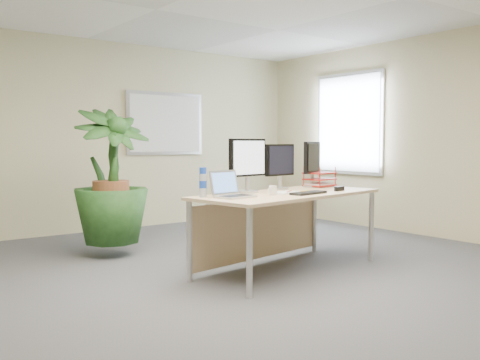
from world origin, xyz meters
TOP-DOWN VIEW (x-y plane):
  - floor at (0.00, 0.00)m, footprint 8.00×8.00m
  - back_wall at (0.00, 4.00)m, footprint 7.00×0.04m
  - whiteboard at (1.20, 3.97)m, footprint 1.30×0.04m
  - window at (3.47, 2.30)m, footprint 0.04×1.30m
  - desk at (0.66, 0.72)m, footprint 2.11×1.14m
  - floor_plant at (-0.43, 2.30)m, footprint 0.95×0.95m
  - monitor_left at (0.36, 0.85)m, footprint 0.48×0.22m
  - monitor_right at (0.87, 0.95)m, footprint 0.43×0.19m
  - monitor_dark at (1.37, 0.98)m, footprint 0.42×0.24m
  - laptop at (-0.02, 0.61)m, footprint 0.37×0.34m
  - keyboard at (0.74, 0.39)m, footprint 0.43×0.20m
  - coffee_mug at (0.40, 0.52)m, footprint 0.11×0.08m
  - spiral_notebook at (0.64, 0.60)m, footprint 0.29×0.23m
  - orange_pen at (0.67, 0.58)m, footprint 0.14×0.09m
  - yellow_highlighter at (0.84, 0.55)m, footprint 0.13×0.05m
  - water_bottle at (-0.22, 0.76)m, footprint 0.07×0.07m
  - letter_tray at (1.46, 0.94)m, footprint 0.36×0.29m
  - stapler at (1.23, 0.45)m, footprint 0.14×0.06m

SIDE VIEW (x-z plane):
  - floor at x=0.00m, z-range 0.00..0.00m
  - desk at x=0.66m, z-range 0.22..0.99m
  - floor_plant at x=-0.43m, z-range 0.00..1.50m
  - spiral_notebook at x=0.64m, z-range 0.77..0.78m
  - yellow_highlighter at x=0.84m, z-range 0.77..0.79m
  - keyboard at x=0.74m, z-range 0.77..0.79m
  - orange_pen at x=0.67m, z-range 0.78..0.79m
  - stapler at x=1.23m, z-range 0.77..0.81m
  - coffee_mug at x=0.40m, z-range 0.77..0.86m
  - laptop at x=-0.02m, z-range 0.71..0.95m
  - letter_tray at x=1.46m, z-range 0.76..0.92m
  - water_bottle at x=-0.22m, z-range 0.76..1.03m
  - monitor_right at x=0.87m, z-range 0.80..1.28m
  - monitor_dark at x=1.37m, z-range 0.81..1.31m
  - monitor_left at x=0.36m, z-range 0.81..1.34m
  - back_wall at x=0.00m, z-range 0.00..2.70m
  - whiteboard at x=1.20m, z-range 1.07..2.02m
  - window at x=3.47m, z-range 0.77..2.33m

